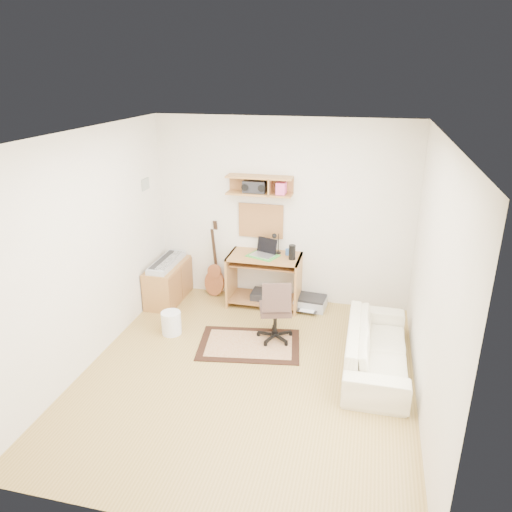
% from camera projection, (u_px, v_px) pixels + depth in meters
% --- Properties ---
extents(floor, '(3.60, 4.00, 0.01)m').
position_uv_depth(floor, '(247.00, 374.00, 5.43)').
color(floor, '#AB8A47').
rests_on(floor, ground).
extents(ceiling, '(3.60, 4.00, 0.01)m').
position_uv_depth(ceiling, '(245.00, 135.00, 4.49)').
color(ceiling, white).
rests_on(ceiling, ground).
extents(back_wall, '(3.60, 0.01, 2.60)m').
position_uv_depth(back_wall, '(282.00, 213.00, 6.78)').
color(back_wall, silver).
rests_on(back_wall, ground).
extents(left_wall, '(0.01, 4.00, 2.60)m').
position_uv_depth(left_wall, '(87.00, 251.00, 5.35)').
color(left_wall, silver).
rests_on(left_wall, ground).
extents(right_wall, '(0.01, 4.00, 2.60)m').
position_uv_depth(right_wall, '(433.00, 283.00, 4.57)').
color(right_wall, silver).
rests_on(right_wall, ground).
extents(wall_shelf, '(0.90, 0.25, 0.26)m').
position_uv_depth(wall_shelf, '(259.00, 185.00, 6.58)').
color(wall_shelf, '#AE773D').
rests_on(wall_shelf, back_wall).
extents(cork_board, '(0.64, 0.03, 0.49)m').
position_uv_depth(cork_board, '(261.00, 221.00, 6.87)').
color(cork_board, '#A67B53').
rests_on(cork_board, back_wall).
extents(wall_photo, '(0.02, 0.20, 0.15)m').
position_uv_depth(wall_photo, '(145.00, 184.00, 6.55)').
color(wall_photo, '#4C8CBF').
rests_on(wall_photo, left_wall).
extents(desk, '(1.00, 0.55, 0.75)m').
position_uv_depth(desk, '(264.00, 280.00, 6.90)').
color(desk, '#AE773D').
rests_on(desk, floor).
extents(laptop, '(0.39, 0.39, 0.23)m').
position_uv_depth(laptop, '(263.00, 248.00, 6.71)').
color(laptop, silver).
rests_on(laptop, desk).
extents(speaker, '(0.09, 0.09, 0.20)m').
position_uv_depth(speaker, '(292.00, 252.00, 6.59)').
color(speaker, black).
rests_on(speaker, desk).
extents(desk_lamp, '(0.10, 0.10, 0.30)m').
position_uv_depth(desk_lamp, '(278.00, 243.00, 6.80)').
color(desk_lamp, black).
rests_on(desk_lamp, desk).
extents(pencil_cup, '(0.06, 0.06, 0.09)m').
position_uv_depth(pencil_cup, '(288.00, 252.00, 6.77)').
color(pencil_cup, '#3867AA').
rests_on(pencil_cup, desk).
extents(boombox, '(0.31, 0.14, 0.16)m').
position_uv_depth(boombox, '(254.00, 187.00, 6.60)').
color(boombox, black).
rests_on(boombox, wall_shelf).
extents(rug, '(1.34, 1.00, 0.02)m').
position_uv_depth(rug, '(249.00, 344.00, 5.99)').
color(rug, '#C9B586').
rests_on(rug, floor).
extents(task_chair, '(0.53, 0.53, 0.84)m').
position_uv_depth(task_chair, '(275.00, 309.00, 5.97)').
color(task_chair, '#3C2B23').
rests_on(task_chair, floor).
extents(cabinet, '(0.40, 0.90, 0.55)m').
position_uv_depth(cabinet, '(168.00, 282.00, 7.07)').
color(cabinet, '#AE773D').
rests_on(cabinet, floor).
extents(music_keyboard, '(0.26, 0.85, 0.07)m').
position_uv_depth(music_keyboard, '(167.00, 262.00, 6.96)').
color(music_keyboard, '#B2B5BA').
rests_on(music_keyboard, cabinet).
extents(guitar, '(0.32, 0.22, 1.13)m').
position_uv_depth(guitar, '(214.00, 260.00, 7.12)').
color(guitar, '#99522F').
rests_on(guitar, floor).
extents(waste_basket, '(0.28, 0.28, 0.30)m').
position_uv_depth(waste_basket, '(171.00, 323.00, 6.20)').
color(waste_basket, white).
rests_on(waste_basket, floor).
extents(printer, '(0.46, 0.37, 0.16)m').
position_uv_depth(printer, '(310.00, 302.00, 6.89)').
color(printer, '#A5A8AA').
rests_on(printer, floor).
extents(sofa, '(0.50, 1.70, 0.67)m').
position_uv_depth(sofa, '(377.00, 341.00, 5.44)').
color(sofa, beige).
rests_on(sofa, floor).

